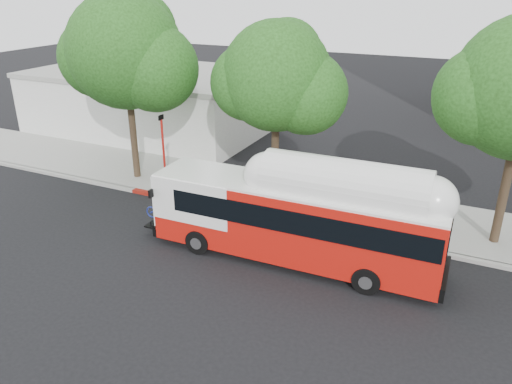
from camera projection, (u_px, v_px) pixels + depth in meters
ground at (237, 262)px, 19.44m from camera, size 120.00×120.00×0.00m
sidewalk at (297, 199)px, 24.82m from camera, size 60.00×5.00×0.15m
curb_strip at (276, 220)px, 22.66m from camera, size 60.00×0.30×0.15m
red_curb_segment at (219, 208)px, 23.83m from camera, size 10.00×0.32×0.16m
street_tree_left at (134, 56)px, 24.80m from camera, size 6.67×5.80×9.74m
street_tree_mid at (285, 82)px, 22.39m from camera, size 5.75×5.00×8.62m
low_commercial_bldg at (152, 100)px, 35.72m from camera, size 16.20×10.20×4.25m
transit_bus at (296, 222)px, 18.95m from camera, size 12.00×2.72×3.54m
signal_pole at (164, 154)px, 24.79m from camera, size 0.12×0.39×4.12m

